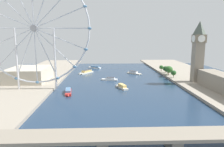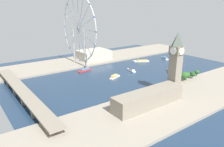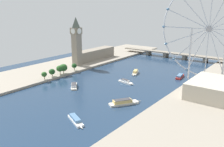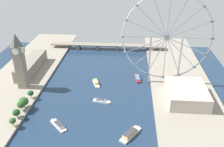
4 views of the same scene
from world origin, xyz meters
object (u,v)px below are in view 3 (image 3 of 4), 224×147
object	(u,v)px
clock_tower	(76,41)
parliament_block	(95,54)
riverside_hall	(215,89)
tour_boat_1	(135,72)
tour_boat_3	(123,102)
ferris_wheel	(209,30)
tour_boat_2	(126,82)
tour_boat_4	(74,86)
tour_boat_5	(76,120)
tour_boat_0	(180,76)
river_bridge	(175,54)

from	to	relation	value
clock_tower	parliament_block	distance (m)	64.72
riverside_hall	tour_boat_1	world-z (taller)	riverside_hall
clock_tower	tour_boat_3	xyz separation A→B (m)	(156.53, -90.57, -42.52)
clock_tower	ferris_wheel	size ratio (longest dim) A/B	0.60
clock_tower	tour_boat_2	xyz separation A→B (m)	(117.21, -27.35, -42.97)
tour_boat_4	parliament_block	bearing A→B (deg)	-13.28
clock_tower	tour_boat_5	world-z (taller)	clock_tower
ferris_wheel	riverside_hall	bearing A→B (deg)	-61.62
tour_boat_2	tour_boat_5	bearing A→B (deg)	-67.32
tour_boat_3	tour_boat_0	bearing A→B (deg)	29.35
river_bridge	tour_boat_5	bearing A→B (deg)	-83.18
tour_boat_1	tour_boat_2	size ratio (longest dim) A/B	1.04
riverside_hall	tour_boat_1	bearing A→B (deg)	163.45
ferris_wheel	riverside_hall	xyz separation A→B (m)	(25.79, -47.74, -60.01)
tour_boat_2	river_bridge	bearing A→B (deg)	103.25
parliament_block	river_bridge	bearing A→B (deg)	43.80
clock_tower	tour_boat_1	world-z (taller)	clock_tower
riverside_hall	tour_boat_3	bearing A→B (deg)	-134.52
tour_boat_3	river_bridge	bearing A→B (deg)	44.46
tour_boat_1	clock_tower	bearing A→B (deg)	-99.61
tour_boat_3	ferris_wheel	bearing A→B (deg)	12.39
tour_boat_0	tour_boat_2	xyz separation A→B (m)	(-48.88, -69.46, -0.08)
tour_boat_3	tour_boat_4	bearing A→B (deg)	117.17
tour_boat_1	parliament_block	bearing A→B (deg)	-128.16
riverside_hall	tour_boat_5	size ratio (longest dim) A/B	2.15
riverside_hall	tour_boat_0	world-z (taller)	riverside_hall
parliament_block	tour_boat_1	xyz separation A→B (m)	(111.74, -34.52, -10.18)
parliament_block	clock_tower	bearing A→B (deg)	-81.23
parliament_block	river_bridge	size ratio (longest dim) A/B	0.41
tour_boat_2	tour_boat_5	distance (m)	125.62
ferris_wheel	tour_boat_2	distance (m)	125.56
parliament_block	tour_boat_5	xyz separation A→B (m)	(153.02, -205.26, -10.51)
tour_boat_2	clock_tower	bearing A→B (deg)	177.00
tour_boat_5	tour_boat_2	bearing A→B (deg)	127.73
tour_boat_3	tour_boat_5	size ratio (longest dim) A/B	1.15
tour_boat_5	clock_tower	bearing A→B (deg)	159.12
river_bridge	tour_boat_2	xyz separation A→B (m)	(10.49, -193.16, -6.28)
ferris_wheel	tour_boat_3	size ratio (longest dim) A/B	3.94
riverside_hall	tour_boat_5	world-z (taller)	riverside_hall
clock_tower	tour_boat_5	size ratio (longest dim) A/B	2.74
clock_tower	tour_boat_0	world-z (taller)	clock_tower
clock_tower	tour_boat_5	distance (m)	212.66
tour_boat_2	tour_boat_4	size ratio (longest dim) A/B	1.04
riverside_hall	tour_boat_2	bearing A→B (deg)	-174.55
parliament_block	tour_boat_0	distance (m)	175.41
riverside_hall	tour_boat_0	distance (m)	86.83
tour_boat_4	tour_boat_5	xyz separation A→B (m)	(71.15, -68.58, -0.15)
ferris_wheel	tour_boat_5	xyz separation A→B (m)	(-58.91, -181.06, -70.24)
tour_boat_0	parliament_block	bearing A→B (deg)	76.96
tour_boat_3	clock_tower	bearing A→B (deg)	93.41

